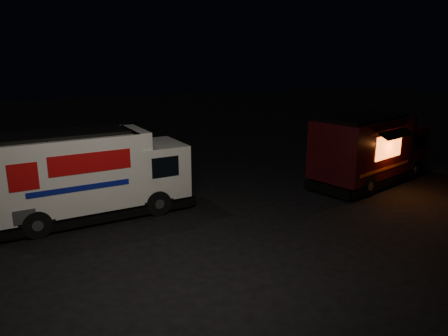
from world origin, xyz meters
The scene contains 3 objects.
ground centered at (0.00, 0.00, 0.00)m, with size 80.00×80.00×0.00m, color black.
white_truck centered at (-3.86, 2.01, 1.37)m, with size 6.05×2.06×2.74m, color silver, non-canonical shape.
red_truck centered at (6.62, 1.94, 1.34)m, with size 5.77×2.12×2.68m, color #360C09, non-canonical shape.
Camera 1 is at (-4.76, -11.50, 5.02)m, focal length 35.00 mm.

